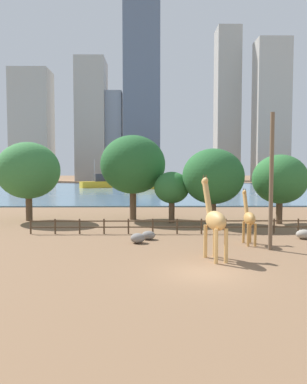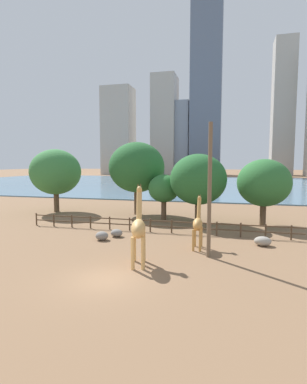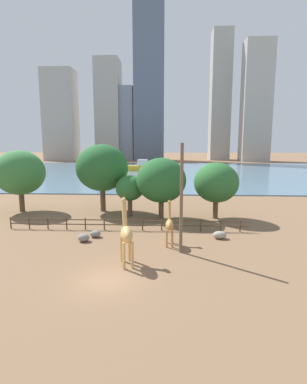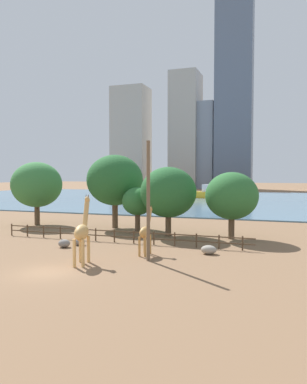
{
  "view_description": "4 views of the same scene",
  "coord_description": "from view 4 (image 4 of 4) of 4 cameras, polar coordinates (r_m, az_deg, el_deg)",
  "views": [
    {
      "loc": [
        -2.87,
        -19.61,
        5.57
      ],
      "look_at": [
        -2.46,
        20.49,
        3.05
      ],
      "focal_mm": 35.0,
      "sensor_mm": 36.0,
      "label": 1
    },
    {
      "loc": [
        6.67,
        -15.17,
        6.61
      ],
      "look_at": [
        -1.59,
        17.42,
        3.29
      ],
      "focal_mm": 28.0,
      "sensor_mm": 36.0,
      "label": 2
    },
    {
      "loc": [
        4.24,
        -19.09,
        9.31
      ],
      "look_at": [
        2.6,
        14.6,
        3.78
      ],
      "focal_mm": 28.0,
      "sensor_mm": 36.0,
      "label": 3
    },
    {
      "loc": [
        15.3,
        -21.53,
        6.76
      ],
      "look_at": [
        -0.3,
        23.13,
        4.5
      ],
      "focal_mm": 35.0,
      "sensor_mm": 36.0,
      "label": 4
    }
  ],
  "objects": [
    {
      "name": "skyline_block_right",
      "position": [
        177.01,
        7.81,
        7.01
      ],
      "size": [
        8.95,
        9.27,
        40.02
      ],
      "primitive_type": "cube",
      "color": "gray",
      "rests_on": "ground"
    },
    {
      "name": "tree_right_tall",
      "position": [
        52.1,
        -17.37,
        1.06
      ],
      "size": [
        6.67,
        6.67,
        8.37
      ],
      "color": "brown",
      "rests_on": "ground"
    },
    {
      "name": "tree_left_small",
      "position": [
        43.17,
        -2.44,
        -1.48
      ],
      "size": [
        3.59,
        3.59,
        5.25
      ],
      "color": "brown",
      "rests_on": "ground"
    },
    {
      "name": "skyline_block_left",
      "position": [
        177.74,
        12.19,
        16.36
      ],
      "size": [
        16.27,
        10.01,
        97.58
      ],
      "primitive_type": "cube",
      "color": "slate",
      "rests_on": "ground"
    },
    {
      "name": "boulder_small",
      "position": [
        32.3,
        8.42,
        -8.7
      ],
      "size": [
        1.33,
        1.0,
        0.75
      ],
      "primitive_type": "ellipsoid",
      "color": "gray",
      "rests_on": "ground"
    },
    {
      "name": "utility_pole",
      "position": [
        29.0,
        -0.8,
        -1.39
      ],
      "size": [
        0.28,
        0.28,
        9.34
      ],
      "primitive_type": "cylinder",
      "color": "brown",
      "rests_on": "ground"
    },
    {
      "name": "skyline_block_central",
      "position": [
        180.89,
        4.92,
        9.25
      ],
      "size": [
        13.14,
        15.88,
        54.58
      ],
      "primitive_type": "cube",
      "color": "#ADA89E",
      "rests_on": "ground"
    },
    {
      "name": "enclosure_fence",
      "position": [
        37.44,
        -5.57,
        -6.5
      ],
      "size": [
        26.12,
        0.14,
        1.3
      ],
      "color": "#4C3826",
      "rests_on": "ground"
    },
    {
      "name": "boat_ferry",
      "position": [
        112.52,
        2.14,
        0.07
      ],
      "size": [
        9.29,
        6.85,
        7.93
      ],
      "rotation": [
        0.0,
        0.0,
        3.62
      ],
      "color": "gold",
      "rests_on": "harbor_water"
    },
    {
      "name": "boat_sailboat",
      "position": [
        103.59,
        7.94,
        -0.21
      ],
      "size": [
        8.94,
        4.69,
        3.74
      ],
      "rotation": [
        0.0,
        0.0,
        2.94
      ],
      "color": "gold",
      "rests_on": "harbor_water"
    },
    {
      "name": "tree_center_broad",
      "position": [
        39.67,
        11.83,
        -0.6
      ],
      "size": [
        5.48,
        5.48,
        6.98
      ],
      "color": "brown",
      "rests_on": "ground"
    },
    {
      "name": "tree_right_small",
      "position": [
        47.05,
        -5.9,
        1.78
      ],
      "size": [
        7.04,
        7.04,
        9.18
      ],
      "color": "brown",
      "rests_on": "ground"
    },
    {
      "name": "ground_plane",
      "position": [
        102.9,
        10.66,
        -1.07
      ],
      "size": [
        400.0,
        400.0,
        0.0
      ],
      "primitive_type": "plane",
      "color": "brown"
    },
    {
      "name": "skyline_tower_short",
      "position": [
        178.86,
        -3.46,
        8.17
      ],
      "size": [
        16.25,
        13.22,
        47.38
      ],
      "primitive_type": "cube",
      "color": "#ADA89E",
      "rests_on": "ground"
    },
    {
      "name": "giraffe_tall",
      "position": [
        31.46,
        -1.23,
        -6.1
      ],
      "size": [
        0.75,
        2.74,
        4.08
      ],
      "rotation": [
        0.0,
        0.0,
        1.59
      ],
      "color": "#C18C47",
      "rests_on": "ground"
    },
    {
      "name": "boulder_by_pole",
      "position": [
        35.77,
        -13.45,
        -7.62
      ],
      "size": [
        1.09,
        0.99,
        0.75
      ],
      "primitive_type": "ellipsoid",
      "color": "gray",
      "rests_on": "ground"
    },
    {
      "name": "harbor_water",
      "position": [
        99.93,
        10.4,
        -1.13
      ],
      "size": [
        180.0,
        86.0,
        0.2
      ],
      "primitive_type": "cube",
      "color": "slate",
      "rests_on": "ground"
    },
    {
      "name": "tree_left_large",
      "position": [
        40.73,
        2.28,
        -0.05
      ],
      "size": [
        6.11,
        6.11,
        7.55
      ],
      "color": "brown",
      "rests_on": "ground"
    },
    {
      "name": "boulder_near_fence",
      "position": [
        36.53,
        -11.21,
        -7.43
      ],
      "size": [
        1.07,
        0.91,
        0.68
      ],
      "primitive_type": "ellipsoid",
      "color": "gray",
      "rests_on": "ground"
    },
    {
      "name": "giraffe_companion",
      "position": [
        28.66,
        -10.82,
        -6.0
      ],
      "size": [
        1.44,
        3.35,
        5.2
      ],
      "rotation": [
        0.0,
        0.0,
        1.82
      ],
      "color": "tan",
      "rests_on": "ground"
    }
  ]
}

